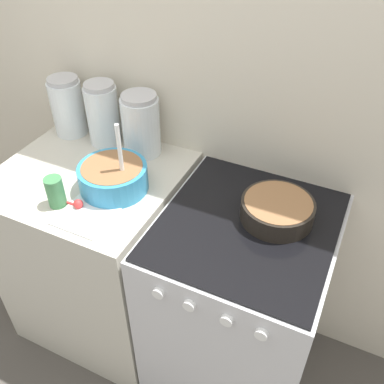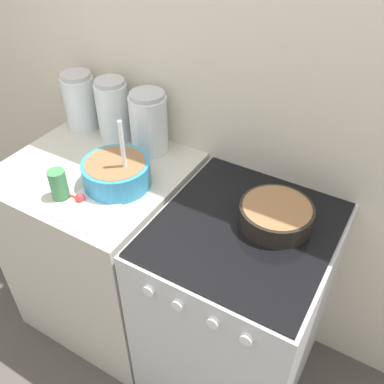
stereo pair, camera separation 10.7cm
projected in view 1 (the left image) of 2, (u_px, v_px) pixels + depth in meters
The scene contains 11 objects.
wall_back at pixel (206, 92), 1.69m from camera, with size 4.45×0.05×2.40m.
countertop_cabinet at pixel (102, 252), 2.03m from camera, with size 0.72×0.68×0.93m.
stove at pixel (239, 304), 1.80m from camera, with size 0.63×0.69×0.93m.
mixing_bowl at pixel (113, 176), 1.62m from camera, with size 0.26×0.26×0.29m.
baking_pan at pixel (277, 209), 1.50m from camera, with size 0.26×0.26×0.08m.
storage_jar_left at pixel (68, 110), 1.91m from camera, with size 0.15×0.15×0.27m.
storage_jar_middle at pixel (103, 118), 1.85m from camera, with size 0.14×0.14×0.28m.
storage_jar_right at pixel (141, 128), 1.79m from camera, with size 0.16×0.16×0.27m.
tin_can at pixel (55, 192), 1.55m from camera, with size 0.07×0.07×0.12m.
recipe_page at pixel (89, 213), 1.54m from camera, with size 0.19×0.22×0.01m.
measuring_spoon at pixel (76, 204), 1.56m from camera, with size 0.12×0.04×0.04m.
Camera 1 is at (0.62, -0.73, 1.96)m, focal length 40.00 mm.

